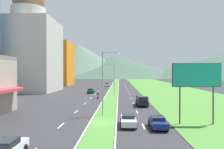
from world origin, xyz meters
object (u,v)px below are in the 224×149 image
(car_0, at_px, (107,85))
(motorcycle_rider, at_px, (98,96))
(car_3, at_px, (7,148))
(car_4, at_px, (91,91))
(street_lamp_mid, at_px, (113,77))
(car_1, at_px, (128,120))
(billboard_roadside, at_px, (197,78))
(car_2, at_px, (158,122))
(pickup_truck_0, at_px, (142,101))
(street_lamp_near, at_px, (104,79))

(car_0, relative_size, motorcycle_rider, 2.04)
(car_3, height_order, car_4, car_4)
(street_lamp_mid, bearing_deg, car_1, -85.21)
(billboard_roadside, distance_m, motorcycle_rider, 30.38)
(car_2, xyz_separation_m, motorcycle_rider, (-9.90, 27.77, 0.02))
(street_lamp_mid, height_order, car_3, street_lamp_mid)
(car_0, bearing_deg, pickup_truck_0, -169.91)
(car_2, bearing_deg, car_3, -55.32)
(street_lamp_mid, bearing_deg, car_0, 95.84)
(billboard_roadside, height_order, car_3, billboard_roadside)
(billboard_roadside, bearing_deg, car_1, -173.59)
(street_lamp_mid, distance_m, billboard_roadside, 37.59)
(car_2, xyz_separation_m, pickup_truck_0, (-0.10, 16.56, 0.25))
(car_3, relative_size, pickup_truck_0, 0.76)
(car_3, bearing_deg, car_4, 0.35)
(street_lamp_mid, xyz_separation_m, pickup_truck_0, (6.43, -21.08, -4.31))
(car_0, bearing_deg, street_lamp_mid, -174.16)
(car_0, distance_m, car_3, 82.23)
(street_lamp_near, xyz_separation_m, street_lamp_mid, (0.32, 30.36, -0.30))
(pickup_truck_0, bearing_deg, car_1, -12.13)
(car_3, bearing_deg, street_lamp_mid, -8.21)
(billboard_roadside, height_order, car_0, billboard_roadside)
(street_lamp_near, height_order, billboard_roadside, street_lamp_near)
(street_lamp_mid, height_order, car_4, street_lamp_mid)
(pickup_truck_0, bearing_deg, car_3, -27.11)
(street_lamp_mid, relative_size, pickup_truck_0, 1.68)
(pickup_truck_0, bearing_deg, billboard_roadside, 19.95)
(car_1, distance_m, car_3, 14.12)
(street_lamp_near, relative_size, motorcycle_rider, 4.90)
(billboard_roadside, bearing_deg, car_0, 102.19)
(car_2, distance_m, motorcycle_rider, 29.48)
(street_lamp_near, bearing_deg, car_2, -46.74)
(street_lamp_near, relative_size, pickup_truck_0, 1.81)
(street_lamp_mid, xyz_separation_m, car_0, (-3.62, 35.35, -4.52))
(pickup_truck_0, relative_size, motorcycle_rider, 2.70)
(motorcycle_rider, bearing_deg, street_lamp_mid, -18.90)
(car_0, bearing_deg, car_4, 173.68)
(car_0, height_order, car_1, car_0)
(car_0, height_order, motorcycle_rider, motorcycle_rider)
(street_lamp_near, xyz_separation_m, billboard_roadside, (12.06, -5.34, 0.36))
(car_2, bearing_deg, pickup_truck_0, -179.67)
(car_1, relative_size, car_2, 1.07)
(car_3, bearing_deg, car_2, -55.32)
(car_0, distance_m, pickup_truck_0, 57.32)
(billboard_roadside, xyz_separation_m, pickup_truck_0, (-5.31, 14.62, -4.96))
(street_lamp_near, xyz_separation_m, car_2, (6.85, -7.28, -4.86))
(billboard_roadside, distance_m, pickup_truck_0, 16.33)
(billboard_roadside, bearing_deg, car_2, -159.65)
(car_0, bearing_deg, billboard_roadside, -167.81)
(car_4, relative_size, motorcycle_rider, 2.39)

